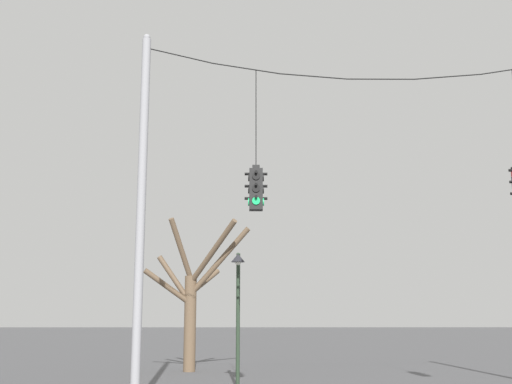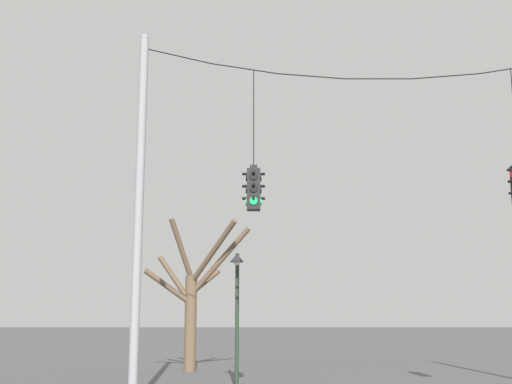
# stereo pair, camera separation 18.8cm
# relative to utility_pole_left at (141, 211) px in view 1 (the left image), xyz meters

# --- Properties ---
(utility_pole_left) EXTENTS (0.23, 0.23, 9.51)m
(utility_pole_left) POSITION_rel_utility_pole_left_xyz_m (0.00, 0.00, 0.00)
(utility_pole_left) COLOR gray
(utility_pole_left) RESTS_ON ground_plane
(span_wire) EXTENTS (12.39, 0.03, 0.88)m
(span_wire) POSITION_rel_utility_pole_left_xyz_m (6.19, 0.00, 3.81)
(span_wire) COLOR black
(traffic_light_over_intersection) EXTENTS (0.58, 0.58, 3.73)m
(traffic_light_over_intersection) POSITION_rel_utility_pole_left_xyz_m (2.91, 0.00, 0.59)
(traffic_light_over_intersection) COLOR black
(street_lamp) EXTENTS (0.42, 0.73, 4.04)m
(street_lamp) POSITION_rel_utility_pole_left_xyz_m (2.39, 3.67, -1.85)
(street_lamp) COLOR #233323
(street_lamp) RESTS_ON ground_plane
(bare_tree) EXTENTS (4.20, 3.70, 5.89)m
(bare_tree) POSITION_rel_utility_pole_left_xyz_m (0.50, 9.57, -1.87)
(bare_tree) COLOR brown
(bare_tree) RESTS_ON ground_plane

